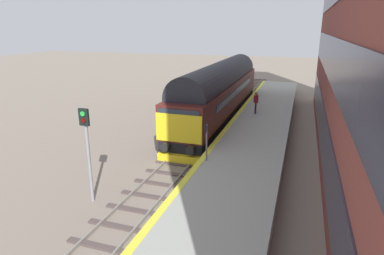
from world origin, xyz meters
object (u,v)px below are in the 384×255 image
signal_post_near (87,145)px  waiting_passenger (256,101)px  diesel_locomotive (220,90)px  platform_number_sign (206,137)px

signal_post_near → waiting_passenger: bearing=69.6°
diesel_locomotive → platform_number_sign: diesel_locomotive is taller
waiting_passenger → signal_post_near: bearing=153.6°
diesel_locomotive → platform_number_sign: (2.00, -10.83, -0.25)m
diesel_locomotive → signal_post_near: diesel_locomotive is taller
diesel_locomotive → signal_post_near: (-2.10, -14.46, 0.12)m
platform_number_sign → waiting_passenger: (0.97, 10.01, -0.25)m
diesel_locomotive → platform_number_sign: size_ratio=10.32×
signal_post_near → platform_number_sign: size_ratio=2.25×
signal_post_near → platform_number_sign: signal_post_near is taller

